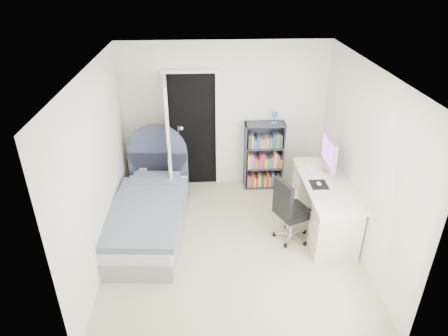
{
  "coord_description": "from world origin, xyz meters",
  "views": [
    {
      "loc": [
        -0.34,
        -4.49,
        3.64
      ],
      "look_at": [
        -0.09,
        0.27,
        1.09
      ],
      "focal_mm": 32.0,
      "sensor_mm": 36.0,
      "label": 1
    }
  ],
  "objects_px": {
    "bed": "(149,213)",
    "nightstand": "(146,177)",
    "desk": "(324,203)",
    "office_chair": "(289,208)",
    "floor_lamp": "(181,167)",
    "bookcase": "(264,158)"
  },
  "relations": [
    {
      "from": "bed",
      "to": "nightstand",
      "type": "bearing_deg",
      "value": 98.97
    },
    {
      "from": "bookcase",
      "to": "office_chair",
      "type": "height_order",
      "value": "bookcase"
    },
    {
      "from": "bed",
      "to": "office_chair",
      "type": "distance_m",
      "value": 2.03
    },
    {
      "from": "bookcase",
      "to": "office_chair",
      "type": "xyz_separation_m",
      "value": [
        0.13,
        -1.54,
        -0.01
      ]
    },
    {
      "from": "bed",
      "to": "floor_lamp",
      "type": "bearing_deg",
      "value": 66.12
    },
    {
      "from": "bookcase",
      "to": "nightstand",
      "type": "bearing_deg",
      "value": -173.73
    },
    {
      "from": "bed",
      "to": "nightstand",
      "type": "height_order",
      "value": "bed"
    },
    {
      "from": "floor_lamp",
      "to": "office_chair",
      "type": "bearing_deg",
      "value": -40.89
    },
    {
      "from": "nightstand",
      "to": "bookcase",
      "type": "height_order",
      "value": "bookcase"
    },
    {
      "from": "nightstand",
      "to": "office_chair",
      "type": "height_order",
      "value": "office_chair"
    },
    {
      "from": "floor_lamp",
      "to": "office_chair",
      "type": "height_order",
      "value": "floor_lamp"
    },
    {
      "from": "desk",
      "to": "office_chair",
      "type": "relative_size",
      "value": 1.65
    },
    {
      "from": "nightstand",
      "to": "bookcase",
      "type": "relative_size",
      "value": 0.39
    },
    {
      "from": "bookcase",
      "to": "office_chair",
      "type": "distance_m",
      "value": 1.54
    },
    {
      "from": "bed",
      "to": "nightstand",
      "type": "distance_m",
      "value": 0.98
    },
    {
      "from": "floor_lamp",
      "to": "bookcase",
      "type": "height_order",
      "value": "bookcase"
    },
    {
      "from": "desk",
      "to": "office_chair",
      "type": "xyz_separation_m",
      "value": [
        -0.57,
        -0.26,
        0.11
      ]
    },
    {
      "from": "floor_lamp",
      "to": "bookcase",
      "type": "distance_m",
      "value": 1.43
    },
    {
      "from": "desk",
      "to": "office_chair",
      "type": "bearing_deg",
      "value": -155.8
    },
    {
      "from": "floor_lamp",
      "to": "bookcase",
      "type": "bearing_deg",
      "value": 7.98
    },
    {
      "from": "desk",
      "to": "bed",
      "type": "bearing_deg",
      "value": 177.99
    },
    {
      "from": "nightstand",
      "to": "desk",
      "type": "height_order",
      "value": "desk"
    }
  ]
}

